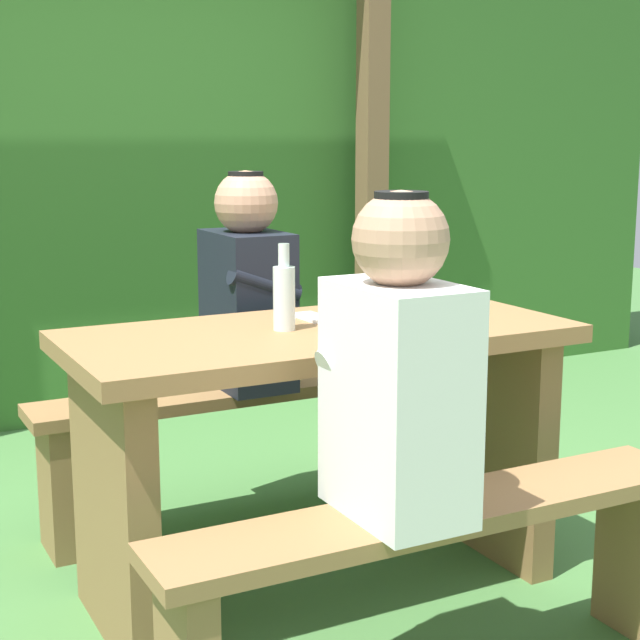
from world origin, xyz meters
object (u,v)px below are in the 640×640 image
Objects in this scene: cell_phone at (312,317)px; picnic_table at (320,415)px; drinking_glass at (331,316)px; bench_far at (239,425)px; bench_near at (439,559)px; bottle_left at (284,295)px; person_white_shirt at (398,369)px; person_black_coat at (248,288)px.

picnic_table is at bearing -111.26° from cell_phone.
bench_far is at bearing 91.05° from drinking_glass.
picnic_table is 1.00× the size of bench_near.
drinking_glass is at bearing -103.31° from cell_phone.
bottle_left reaches higher than bench_near.
bench_near is 0.85m from cell_phone.
picnic_table reaches higher than bench_far.
person_white_shirt reaches higher than drinking_glass.
bottle_left is (0.02, 0.61, 0.07)m from person_white_shirt.
person_white_shirt reaches higher than bench_far.
bench_near is at bearing -91.20° from drinking_glass.
person_white_shirt is 0.57m from drinking_glass.
bottle_left is at bearing 169.47° from picnic_table.
bench_far is 10.00× the size of cell_phone.
drinking_glass is at bearing 88.80° from bench_near.
cell_phone is at bearing -89.74° from person_black_coat.
bottle_left is at bearing 151.75° from drinking_glass.
cell_phone reaches higher than bench_far.
drinking_glass is 0.57× the size of cell_phone.
bench_near is at bearing -80.73° from bottle_left.
picnic_table is 17.63× the size of drinking_glass.
bottle_left is at bearing -99.85° from bench_far.
bottle_left is (-0.11, 0.06, 0.06)m from drinking_glass.
bottle_left reaches higher than drinking_glass.
person_black_coat reaches higher than bottle_left.
picnic_table is at bearing 105.69° from drinking_glass.
picnic_table reaches higher than bench_near.
bench_far is 0.80m from bottle_left.
person_white_shirt is at bearing -105.86° from cell_phone.
cell_phone is at bearing 72.12° from picnic_table.
drinking_glass is at bearing 76.74° from person_white_shirt.
bottle_left is (-0.14, -0.58, 0.07)m from person_black_coat.
bench_far is 1.95× the size of person_white_shirt.
person_white_shirt is at bearing -95.68° from bench_far.
bench_near and bench_far have the same top height.
cell_phone reaches higher than picnic_table.
picnic_table is at bearing 90.00° from bench_near.
person_black_coat reaches higher than picnic_table.
person_black_coat is (0.04, 0.59, 0.28)m from picnic_table.
person_black_coat is 9.06× the size of drinking_glass.
person_black_coat is (0.04, -0.00, 0.47)m from bench_far.
cell_phone is at bearing 80.08° from drinking_glass.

